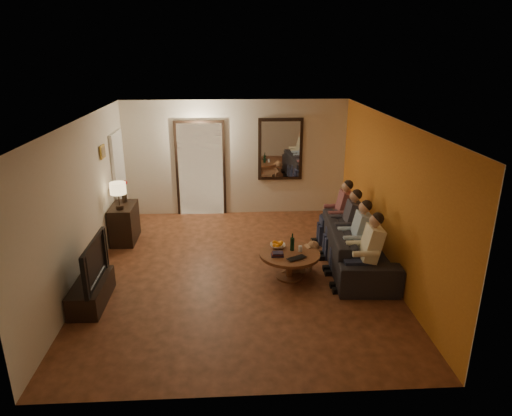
{
  "coord_description": "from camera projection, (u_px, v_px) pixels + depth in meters",
  "views": [
    {
      "loc": [
        -0.12,
        -7.08,
        3.65
      ],
      "look_at": [
        0.3,
        0.3,
        1.05
      ],
      "focal_mm": 32.0,
      "sensor_mm": 36.0,
      "label": 1
    }
  ],
  "objects": [
    {
      "name": "coffee_table",
      "position": [
        289.0,
        265.0,
        7.61
      ],
      "size": [
        1.13,
        1.13,
        0.45
      ],
      "primitive_type": "cylinder",
      "rotation": [
        0.0,
        0.0,
        0.13
      ],
      "color": "brown",
      "rests_on": "floor"
    },
    {
      "name": "framed_art",
      "position": [
        102.0,
        152.0,
        8.37
      ],
      "size": [
        0.03,
        0.28,
        0.24
      ],
      "primitive_type": "cube",
      "color": "#B28C33",
      "rests_on": "left_wall"
    },
    {
      "name": "ceiling",
      "position": [
        238.0,
        120.0,
        7.03
      ],
      "size": [
        5.0,
        6.0,
        0.01
      ],
      "primitive_type": "cube",
      "color": "white",
      "rests_on": "back_wall"
    },
    {
      "name": "dresser",
      "position": [
        124.0,
        223.0,
        9.03
      ],
      "size": [
        0.45,
        0.83,
        0.74
      ],
      "primitive_type": "cube",
      "color": "black",
      "rests_on": "floor"
    },
    {
      "name": "dog",
      "position": [
        301.0,
        257.0,
        7.79
      ],
      "size": [
        0.6,
        0.37,
        0.56
      ],
      "primitive_type": null,
      "rotation": [
        0.0,
        0.0,
        0.26
      ],
      "color": "#9A6B47",
      "rests_on": "floor"
    },
    {
      "name": "right_wall",
      "position": [
        389.0,
        197.0,
        7.59
      ],
      "size": [
        0.02,
        6.0,
        2.6
      ],
      "primitive_type": "cube",
      "color": "beige",
      "rests_on": "floor"
    },
    {
      "name": "tv_stand",
      "position": [
        91.0,
        292.0,
        6.85
      ],
      "size": [
        0.45,
        1.08,
        0.36
      ],
      "primitive_type": "cube",
      "color": "black",
      "rests_on": "floor"
    },
    {
      "name": "person_d",
      "position": [
        340.0,
        215.0,
        8.79
      ],
      "size": [
        0.6,
        0.4,
        1.2
      ],
      "primitive_type": null,
      "color": "tan",
      "rests_on": "sofa"
    },
    {
      "name": "laptop",
      "position": [
        298.0,
        259.0,
        7.27
      ],
      "size": [
        0.39,
        0.35,
        0.03
      ],
      "primitive_type": "imported",
      "rotation": [
        0.0,
        0.0,
        0.51
      ],
      "color": "black",
      "rests_on": "coffee_table"
    },
    {
      "name": "sofa",
      "position": [
        357.0,
        245.0,
        8.03
      ],
      "size": [
        2.56,
        1.15,
        0.73
      ],
      "primitive_type": "imported",
      "rotation": [
        0.0,
        0.0,
        1.5
      ],
      "color": "black",
      "rests_on": "floor"
    },
    {
      "name": "flower_vase",
      "position": [
        124.0,
        191.0,
        9.04
      ],
      "size": [
        0.14,
        0.14,
        0.44
      ],
      "primitive_type": null,
      "color": "red",
      "rests_on": "dresser"
    },
    {
      "name": "oranges",
      "position": [
        278.0,
        242.0,
        7.7
      ],
      "size": [
        0.2,
        0.2,
        0.08
      ],
      "primitive_type": null,
      "color": "orange",
      "rests_on": "bowl"
    },
    {
      "name": "left_wall",
      "position": [
        83.0,
        203.0,
        7.32
      ],
      "size": [
        0.02,
        6.0,
        2.6
      ],
      "primitive_type": "cube",
      "color": "beige",
      "rests_on": "floor"
    },
    {
      "name": "bowl",
      "position": [
        278.0,
        246.0,
        7.72
      ],
      "size": [
        0.26,
        0.26,
        0.06
      ],
      "primitive_type": "imported",
      "color": "white",
      "rests_on": "coffee_table"
    },
    {
      "name": "orange_accent",
      "position": [
        388.0,
        197.0,
        7.59
      ],
      "size": [
        0.01,
        6.0,
        2.6
      ],
      "primitive_type": "cube",
      "color": "#C46B21",
      "rests_on": "right_wall"
    },
    {
      "name": "door_trim",
      "position": [
        201.0,
        170.0,
        10.3
      ],
      "size": [
        1.12,
        0.04,
        2.22
      ],
      "primitive_type": "cube",
      "color": "black",
      "rests_on": "floor"
    },
    {
      "name": "mirror_frame",
      "position": [
        280.0,
        149.0,
        10.23
      ],
      "size": [
        1.0,
        0.05,
        1.4
      ],
      "primitive_type": "cube",
      "color": "black",
      "rests_on": "back_wall"
    },
    {
      "name": "fridge_glimpse",
      "position": [
        212.0,
        176.0,
        10.37
      ],
      "size": [
        0.45,
        0.03,
        1.7
      ],
      "primitive_type": "cube",
      "color": "silver",
      "rests_on": "floor"
    },
    {
      "name": "person_b",
      "position": [
        357.0,
        240.0,
        7.66
      ],
      "size": [
        0.6,
        0.4,
        1.2
      ],
      "primitive_type": null,
      "color": "tan",
      "rests_on": "sofa"
    },
    {
      "name": "tv",
      "position": [
        87.0,
        262.0,
        6.68
      ],
      "size": [
        1.14,
        0.15,
        0.66
      ],
      "primitive_type": "imported",
      "rotation": [
        0.0,
        0.0,
        1.57
      ],
      "color": "black",
      "rests_on": "tv_stand"
    },
    {
      "name": "art_canvas",
      "position": [
        103.0,
        152.0,
        8.37
      ],
      "size": [
        0.01,
        0.22,
        0.18
      ],
      "primitive_type": "cube",
      "color": "brown",
      "rests_on": "left_wall"
    },
    {
      "name": "table_lamp",
      "position": [
        119.0,
        196.0,
        8.61
      ],
      "size": [
        0.3,
        0.3,
        0.54
      ],
      "primitive_type": null,
      "color": "beige",
      "rests_on": "dresser"
    },
    {
      "name": "kitchen_doorway",
      "position": [
        201.0,
        170.0,
        10.3
      ],
      "size": [
        1.0,
        0.06,
        2.1
      ],
      "primitive_type": "cube",
      "color": "#FFE0A5",
      "rests_on": "floor"
    },
    {
      "name": "back_wall",
      "position": [
        236.0,
        158.0,
        10.28
      ],
      "size": [
        5.0,
        0.02,
        2.6
      ],
      "primitive_type": "cube",
      "color": "beige",
      "rests_on": "floor"
    },
    {
      "name": "wine_glass",
      "position": [
        300.0,
        249.0,
        7.58
      ],
      "size": [
        0.06,
        0.06,
        0.1
      ],
      "primitive_type": "cylinder",
      "color": "silver",
      "rests_on": "coffee_table"
    },
    {
      "name": "front_wall",
      "position": [
        245.0,
        293.0,
        4.63
      ],
      "size": [
        5.0,
        0.02,
        2.6
      ],
      "primitive_type": "cube",
      "color": "beige",
      "rests_on": "floor"
    },
    {
      "name": "wine_bottle",
      "position": [
        292.0,
        242.0,
        7.58
      ],
      "size": [
        0.07,
        0.07,
        0.31
      ],
      "primitive_type": null,
      "color": "black",
      "rests_on": "coffee_table"
    },
    {
      "name": "book_stack",
      "position": [
        277.0,
        254.0,
        7.42
      ],
      "size": [
        0.2,
        0.15,
        0.07
      ],
      "primitive_type": null,
      "color": "black",
      "rests_on": "coffee_table"
    },
    {
      "name": "person_c",
      "position": [
        348.0,
        227.0,
        8.23
      ],
      "size": [
        0.6,
        0.4,
        1.2
      ],
      "primitive_type": null,
      "color": "tan",
      "rests_on": "sofa"
    },
    {
      "name": "mirror_glass",
      "position": [
        281.0,
        150.0,
        10.2
      ],
      "size": [
        0.86,
        0.02,
        1.26
      ],
      "primitive_type": "cube",
      "color": "white",
      "rests_on": "back_wall"
    },
    {
      "name": "floor",
      "position": [
        240.0,
        271.0,
        7.89
      ],
      "size": [
        5.0,
        6.0,
        0.01
      ],
      "primitive_type": "cube",
      "color": "#492713",
      "rests_on": "ground"
    },
    {
      "name": "white_door",
      "position": [
        120.0,
        180.0,
        9.59
      ],
      "size": [
        0.06,
        0.85,
        2.04
      ],
      "primitive_type": "cube",
      "color": "white",
      "rests_on": "floor"
    },
    {
      "name": "person_a",
      "position": [
        367.0,
        255.0,
        7.1
      ],
      "size": [
        0.6,
        0.4,
        1.2
      ],
      "primitive_type": null,
      "color": "tan",
      "rests_on": "sofa"
    }
  ]
}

